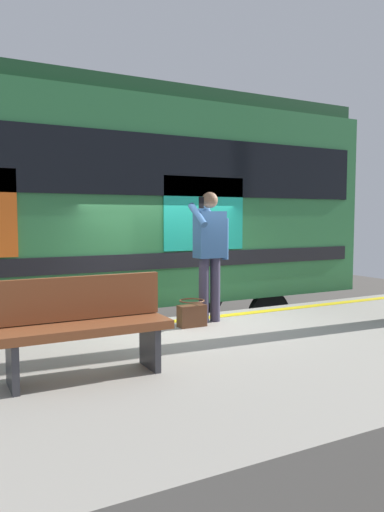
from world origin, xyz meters
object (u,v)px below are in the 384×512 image
train_carriage (70,198)px  handbag (192,314)px  bench (83,323)px  passenger (209,246)px

train_carriage → handbag: size_ratio=26.85×
train_carriage → bench: (0.83, 3.80, -1.27)m
passenger → handbag: size_ratio=4.79×
passenger → bench: (2.15, 1.45, -0.56)m
passenger → bench: size_ratio=1.14×
train_carriage → handbag: train_carriage is taller
train_carriage → handbag: bearing=111.1°
handbag → passenger: bearing=-156.2°
handbag → train_carriage: bearing=-68.9°
train_carriage → passenger: 2.78m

